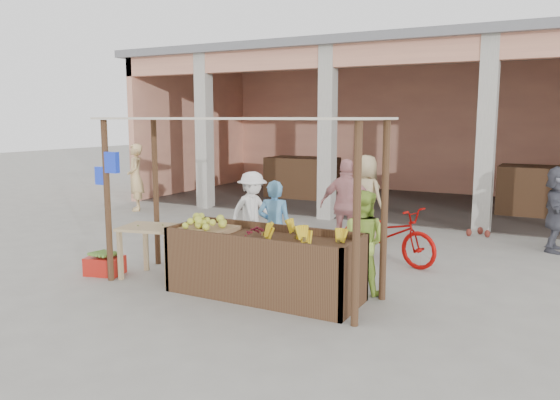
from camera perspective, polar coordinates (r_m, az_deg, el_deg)
The scene contains 20 objects.
ground at distance 7.73m, azimuth -4.91°, elevation -9.36°, with size 60.00×60.00×0.00m, color gray.
market_building at distance 15.61m, azimuth 13.40°, elevation 9.57°, with size 14.40×6.40×4.20m.
fruit_stall at distance 7.37m, azimuth -1.65°, elevation -7.00°, with size 2.60×0.95×0.80m, color #533721.
stall_awning at distance 7.42m, azimuth -4.95°, elevation 5.46°, with size 4.09×1.35×2.39m.
banana_heap at distance 7.03m, azimuth 2.07°, elevation -3.60°, with size 1.04×0.57×0.19m, color yellow, non-canonical shape.
melon_tray at distance 7.72m, azimuth -7.56°, elevation -2.60°, with size 0.72×0.63×0.20m.
berry_heap at distance 7.34m, azimuth -2.41°, elevation -3.29°, with size 0.43×0.35×0.14m, color maroon.
side_table at distance 8.26m, azimuth -12.90°, elevation -3.65°, with size 1.10×0.86×0.80m.
papaya_pile at distance 8.22m, azimuth -12.95°, elevation -2.05°, with size 0.68×0.39×0.19m, color #4C812A, non-canonical shape.
red_crate at distance 8.82m, azimuth -17.83°, elevation -6.54°, with size 0.53×0.38×0.28m, color #AF1C12.
plantain_bundle at distance 8.78m, azimuth -17.89°, elevation -5.40°, with size 0.43×0.30×0.09m, color #598631, non-canonical shape.
produce_sacks at distance 11.74m, azimuth 20.12°, elevation -2.14°, with size 0.78×0.73×0.59m.
vendor_blue at distance 8.31m, azimuth -0.58°, elevation -2.55°, with size 0.58×0.42×1.54m, color #5899CE.
vendor_green at distance 7.54m, azimuth 8.59°, elevation -4.03°, with size 0.72×0.41×1.49m, color #AED64A.
motorcycle at distance 9.18m, azimuth 11.16°, elevation -3.41°, with size 1.90×0.65×0.99m, color #A80906.
shopper_a at distance 9.76m, azimuth -2.92°, elevation -0.88°, with size 0.99×0.50×1.54m, color white.
shopper_b at distance 9.80m, azimuth 6.98°, elevation -0.24°, with size 1.04×0.55×1.77m, color #CE8887.
shopper_c at distance 10.70m, azimuth 8.85°, elevation 0.70°, with size 0.89×0.58×1.85m, color tan.
shopper_d at distance 10.89m, azimuth 27.03°, elevation -0.64°, with size 1.49×0.61×1.61m, color #50515E.
shopper_e at distance 14.47m, azimuth -14.86°, elevation 2.44°, with size 0.66×0.50×1.79m, color #EAC07B.
Camera 1 is at (4.00, -6.17, 2.39)m, focal length 35.00 mm.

